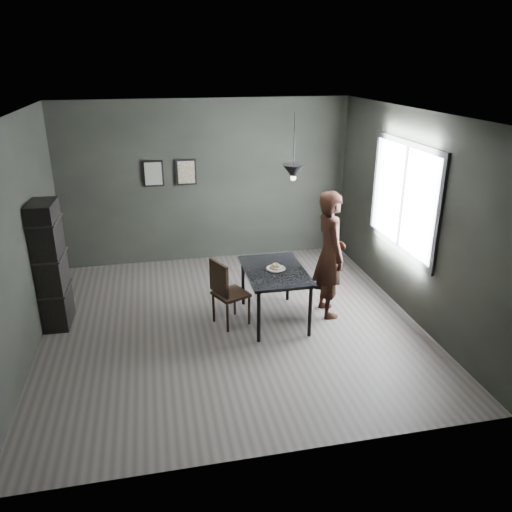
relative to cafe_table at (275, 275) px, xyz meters
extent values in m
plane|color=#3B3633|center=(-0.60, 0.00, -0.67)|extent=(5.00, 5.00, 0.00)
cube|color=black|center=(-0.60, 2.50, 0.73)|extent=(5.00, 0.10, 2.80)
cube|color=silver|center=(-0.60, 0.00, 2.13)|extent=(5.00, 5.00, 0.02)
cube|color=white|center=(1.88, 0.20, 0.93)|extent=(0.02, 1.80, 1.40)
cube|color=black|center=(1.87, 0.20, 0.93)|extent=(0.04, 1.96, 1.56)
cube|color=black|center=(0.00, 0.00, 0.06)|extent=(0.80, 1.20, 0.04)
cylinder|color=black|center=(-0.34, -0.54, -0.32)|extent=(0.05, 0.05, 0.71)
cylinder|color=black|center=(0.34, -0.54, -0.32)|extent=(0.05, 0.05, 0.71)
cylinder|color=black|center=(-0.34, 0.54, -0.32)|extent=(0.05, 0.05, 0.71)
cylinder|color=black|center=(0.34, 0.54, -0.32)|extent=(0.05, 0.05, 0.71)
cylinder|color=white|center=(0.02, 0.01, 0.08)|extent=(0.23, 0.23, 0.01)
torus|color=beige|center=(0.06, 0.01, 0.11)|extent=(0.10, 0.10, 0.04)
torus|color=beige|center=(0.02, 0.05, 0.11)|extent=(0.10, 0.10, 0.04)
torus|color=beige|center=(-0.02, 0.01, 0.11)|extent=(0.10, 0.10, 0.04)
torus|color=beige|center=(0.02, -0.03, 0.11)|extent=(0.10, 0.10, 0.04)
torus|color=beige|center=(0.02, 0.01, 0.14)|extent=(0.13, 0.13, 0.05)
imported|color=black|center=(0.78, 0.04, 0.22)|extent=(0.44, 0.66, 1.79)
cube|color=black|center=(-0.60, 0.02, -0.23)|extent=(0.54, 0.54, 0.04)
cube|color=black|center=(-0.77, -0.06, 0.05)|extent=(0.20, 0.39, 0.45)
cylinder|color=black|center=(-0.69, -0.21, -0.47)|extent=(0.04, 0.04, 0.40)
cylinder|color=black|center=(-0.37, -0.07, -0.47)|extent=(0.04, 0.04, 0.40)
cylinder|color=black|center=(-0.83, 0.10, -0.47)|extent=(0.04, 0.04, 0.40)
cylinder|color=black|center=(-0.51, 0.25, -0.47)|extent=(0.04, 0.04, 0.40)
cube|color=black|center=(-2.92, 0.49, 0.19)|extent=(0.34, 0.59, 1.72)
cylinder|color=black|center=(0.25, 0.10, 1.75)|extent=(0.01, 0.01, 0.75)
cone|color=black|center=(0.25, 0.10, 1.38)|extent=(0.28, 0.28, 0.18)
sphere|color=#FFE0B2|center=(0.25, 0.10, 1.30)|extent=(0.07, 0.07, 0.07)
cube|color=black|center=(-1.50, 2.47, 0.93)|extent=(0.34, 0.03, 0.44)
cube|color=#446056|center=(-1.50, 2.45, 0.93)|extent=(0.28, 0.01, 0.38)
cube|color=black|center=(-0.95, 2.47, 0.93)|extent=(0.34, 0.03, 0.44)
cube|color=brown|center=(-0.95, 2.45, 0.93)|extent=(0.28, 0.01, 0.38)
camera|label=1|loc=(-1.53, -5.98, 2.73)|focal=35.00mm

